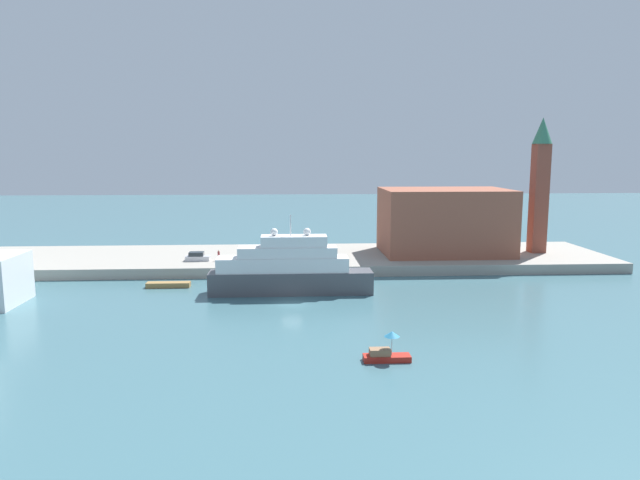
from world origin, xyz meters
name	(u,v)px	position (x,y,z in m)	size (l,w,h in m)	color
ground	(292,304)	(0.00, 0.00, 0.00)	(400.00, 400.00, 0.00)	#3D6670
quay_dock	(290,259)	(0.00, 27.64, 0.83)	(110.00, 23.27, 1.66)	gray
large_yacht	(289,270)	(-0.34, 6.08, 3.22)	(22.48, 4.12, 10.89)	#4C4C51
small_motorboat	(386,352)	(8.67, -20.92, 0.83)	(4.41, 1.44, 2.87)	#B22319
work_barge	(168,285)	(-17.75, 10.58, 0.37)	(6.21, 1.58, 0.74)	olive
harbor_building	(445,221)	(27.21, 27.58, 7.34)	(21.81, 14.57, 11.36)	#93513D
bell_tower	(540,180)	(44.03, 27.63, 14.63)	(3.36, 3.36, 23.70)	brown
parked_car	(197,257)	(-15.38, 22.64, 2.28)	(3.93, 1.87, 1.44)	silver
person_figure	(219,256)	(-11.84, 22.25, 2.48)	(0.36, 0.36, 1.77)	maroon
mooring_bollard	(309,264)	(2.83, 16.92, 1.99)	(0.52, 0.52, 0.66)	black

